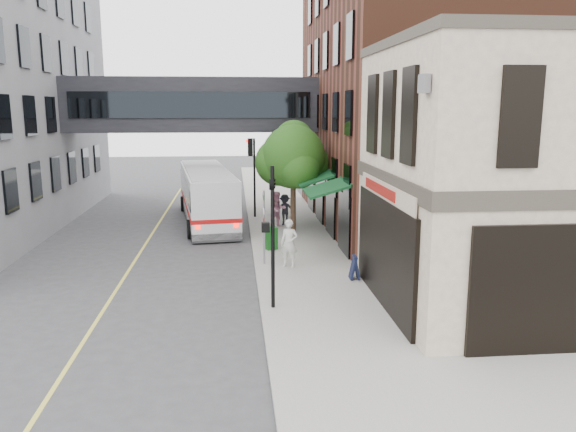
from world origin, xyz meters
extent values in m
plane|color=#38383A|center=(0.00, 0.00, 0.00)|extent=(120.00, 120.00, 0.00)
cube|color=gray|center=(2.00, 14.00, 0.07)|extent=(4.00, 60.00, 0.15)
cube|color=tan|center=(9.00, 2.00, 4.08)|extent=(10.00, 8.00, 8.15)
cube|color=#38332B|center=(9.00, 2.00, 4.15)|extent=(10.12, 8.12, 0.50)
cube|color=#38332B|center=(9.00, 2.00, 8.30)|extent=(10.12, 8.12, 0.30)
cube|color=black|center=(3.94, 2.00, 1.85)|extent=(0.14, 6.40, 3.40)
cube|color=black|center=(3.90, 2.00, 1.85)|extent=(0.04, 5.90, 3.00)
cube|color=maroon|center=(3.88, 2.60, 3.80)|extent=(0.03, 3.60, 0.32)
cube|color=#472416|center=(10.00, 15.00, 7.00)|extent=(12.00, 18.00, 14.00)
cube|color=#0D3D23|center=(3.14, 13.75, 3.00)|extent=(1.80, 13.00, 0.40)
cube|color=black|center=(-3.00, 18.00, 6.50)|extent=(14.00, 3.00, 3.00)
cube|color=black|center=(-3.00, 16.45, 6.50)|extent=(13.00, 0.08, 1.40)
cube|color=black|center=(-3.00, 19.55, 6.50)|extent=(13.00, 0.08, 1.40)
cylinder|color=black|center=(0.40, 2.00, 2.40)|extent=(0.12, 0.12, 4.50)
cube|color=black|center=(0.18, 2.00, 2.75)|extent=(0.25, 0.22, 0.30)
imported|color=black|center=(0.40, 2.00, 4.25)|extent=(0.20, 0.16, 1.00)
cylinder|color=black|center=(0.40, 17.00, 2.40)|extent=(0.12, 0.12, 4.50)
cube|color=black|center=(0.18, 17.00, 2.75)|extent=(0.25, 0.22, 0.30)
cube|color=black|center=(0.18, 17.00, 4.15)|extent=(0.28, 0.28, 1.00)
sphere|color=#FF0C05|center=(0.02, 17.00, 4.50)|extent=(0.18, 0.18, 0.18)
cylinder|color=gray|center=(0.40, 7.00, 1.65)|extent=(0.08, 0.08, 3.00)
cube|color=white|center=(0.38, 7.00, 2.35)|extent=(0.03, 0.75, 0.22)
cube|color=#0C591E|center=(0.38, 7.00, 2.90)|extent=(0.03, 0.70, 0.18)
cube|color=#B20C0C|center=(0.38, 7.00, 1.85)|extent=(0.03, 0.30, 0.40)
cylinder|color=#382619|center=(2.20, 13.00, 1.55)|extent=(0.28, 0.28, 2.80)
sphere|color=#234B14|center=(2.20, 13.00, 3.95)|extent=(3.20, 3.20, 3.20)
sphere|color=#234B14|center=(3.00, 13.50, 3.55)|extent=(2.20, 2.20, 2.20)
sphere|color=#234B14|center=(1.50, 13.30, 3.65)|extent=(2.40, 2.40, 2.40)
sphere|color=#234B14|center=(2.30, 13.60, 4.75)|extent=(2.00, 2.00, 2.00)
cube|color=#D8CC4C|center=(-5.00, 10.00, 0.01)|extent=(0.12, 40.00, 0.01)
cube|color=silver|center=(-2.30, 16.54, 1.57)|extent=(3.77, 11.13, 2.75)
cube|color=black|center=(-2.30, 16.54, 2.04)|extent=(3.80, 10.95, 1.00)
cube|color=#B20C0C|center=(-2.30, 16.54, 1.09)|extent=(3.82, 11.15, 0.21)
cylinder|color=black|center=(-2.96, 12.43, 0.47)|extent=(0.41, 0.98, 0.95)
cylinder|color=black|center=(-0.61, 12.74, 0.47)|extent=(0.41, 0.98, 0.95)
cylinder|color=black|center=(-3.95, 19.96, 0.47)|extent=(0.41, 0.98, 0.95)
cylinder|color=black|center=(-1.59, 20.27, 0.47)|extent=(0.41, 0.98, 0.95)
imported|color=silver|center=(1.36, 6.53, 1.10)|extent=(0.81, 0.68, 1.90)
imported|color=pink|center=(1.51, 14.13, 1.09)|extent=(1.10, 0.98, 1.87)
imported|color=black|center=(1.91, 14.53, 0.98)|extent=(1.21, 0.92, 1.66)
cube|color=#124F15|center=(0.83, 9.40, 0.64)|extent=(0.61, 0.58, 0.99)
cube|color=black|center=(3.60, 4.69, 0.59)|extent=(0.33, 0.50, 0.88)
camera|label=1|loc=(-0.76, -14.88, 6.39)|focal=35.00mm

